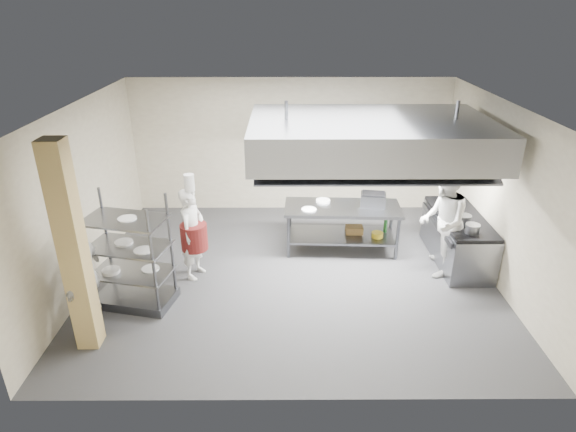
{
  "coord_description": "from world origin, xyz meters",
  "views": [
    {
      "loc": [
        -0.11,
        -7.46,
        4.5
      ],
      "look_at": [
        -0.07,
        0.2,
        1.04
      ],
      "focal_mm": 30.0,
      "sensor_mm": 36.0,
      "label": 1
    }
  ],
  "objects_px": {
    "island": "(341,228)",
    "pass_rack": "(129,252)",
    "chef_plating": "(84,277)",
    "chef_line": "(442,222)",
    "cooking_range": "(457,239)",
    "griddle": "(373,200)",
    "stockpot": "(464,220)",
    "chef_head": "(193,234)"
  },
  "relations": [
    {
      "from": "island",
      "to": "pass_rack",
      "type": "distance_m",
      "value": 3.98
    },
    {
      "from": "chef_plating",
      "to": "chef_line",
      "type": "bearing_deg",
      "value": 105.51
    },
    {
      "from": "pass_rack",
      "to": "cooking_range",
      "type": "distance_m",
      "value": 5.82
    },
    {
      "from": "griddle",
      "to": "stockpot",
      "type": "relative_size",
      "value": 1.86
    },
    {
      "from": "chef_head",
      "to": "griddle",
      "type": "xyz_separation_m",
      "value": [
        3.26,
        1.03,
        0.2
      ]
    },
    {
      "from": "chef_line",
      "to": "chef_plating",
      "type": "bearing_deg",
      "value": -59.4
    },
    {
      "from": "griddle",
      "to": "cooking_range",
      "type": "bearing_deg",
      "value": -7.61
    },
    {
      "from": "chef_head",
      "to": "pass_rack",
      "type": "bearing_deg",
      "value": 153.11
    },
    {
      "from": "cooking_range",
      "to": "chef_plating",
      "type": "xyz_separation_m",
      "value": [
        -6.08,
        -2.06,
        0.47
      ]
    },
    {
      "from": "chef_line",
      "to": "stockpot",
      "type": "height_order",
      "value": "chef_line"
    },
    {
      "from": "pass_rack",
      "to": "griddle",
      "type": "height_order",
      "value": "pass_rack"
    },
    {
      "from": "chef_head",
      "to": "stockpot",
      "type": "bearing_deg",
      "value": -69.4
    },
    {
      "from": "chef_plating",
      "to": "cooking_range",
      "type": "bearing_deg",
      "value": 108.05
    },
    {
      "from": "cooking_range",
      "to": "chef_line",
      "type": "xyz_separation_m",
      "value": [
        -0.48,
        -0.44,
        0.57
      ]
    },
    {
      "from": "cooking_range",
      "to": "chef_head",
      "type": "xyz_separation_m",
      "value": [
        -4.79,
        -0.55,
        0.4
      ]
    },
    {
      "from": "pass_rack",
      "to": "cooking_range",
      "type": "relative_size",
      "value": 0.91
    },
    {
      "from": "chef_head",
      "to": "chef_plating",
      "type": "height_order",
      "value": "chef_plating"
    },
    {
      "from": "pass_rack",
      "to": "chef_head",
      "type": "height_order",
      "value": "pass_rack"
    },
    {
      "from": "cooking_range",
      "to": "pass_rack",
      "type": "bearing_deg",
      "value": -166.23
    },
    {
      "from": "stockpot",
      "to": "chef_plating",
      "type": "bearing_deg",
      "value": -164.12
    },
    {
      "from": "island",
      "to": "chef_head",
      "type": "relative_size",
      "value": 1.33
    },
    {
      "from": "chef_head",
      "to": "griddle",
      "type": "distance_m",
      "value": 3.42
    },
    {
      "from": "chef_plating",
      "to": "stockpot",
      "type": "bearing_deg",
      "value": 105.22
    },
    {
      "from": "island",
      "to": "griddle",
      "type": "height_order",
      "value": "griddle"
    },
    {
      "from": "island",
      "to": "cooking_range",
      "type": "distance_m",
      "value": 2.16
    },
    {
      "from": "chef_head",
      "to": "stockpot",
      "type": "height_order",
      "value": "chef_head"
    },
    {
      "from": "chef_line",
      "to": "chef_plating",
      "type": "distance_m",
      "value": 5.83
    },
    {
      "from": "griddle",
      "to": "chef_line",
      "type": "bearing_deg",
      "value": -31.28
    },
    {
      "from": "chef_plating",
      "to": "pass_rack",
      "type": "bearing_deg",
      "value": 145.73
    },
    {
      "from": "pass_rack",
      "to": "griddle",
      "type": "distance_m",
      "value": 4.5
    },
    {
      "from": "griddle",
      "to": "chef_plating",
      "type": "bearing_deg",
      "value": -141.03
    },
    {
      "from": "chef_plating",
      "to": "stockpot",
      "type": "distance_m",
      "value": 6.24
    },
    {
      "from": "chef_line",
      "to": "pass_rack",
      "type": "bearing_deg",
      "value": -65.18
    },
    {
      "from": "cooking_range",
      "to": "island",
      "type": "bearing_deg",
      "value": 168.61
    },
    {
      "from": "island",
      "to": "cooking_range",
      "type": "relative_size",
      "value": 1.1
    },
    {
      "from": "griddle",
      "to": "pass_rack",
      "type": "bearing_deg",
      "value": -145.79
    },
    {
      "from": "pass_rack",
      "to": "chef_line",
      "type": "distance_m",
      "value": 5.23
    },
    {
      "from": "stockpot",
      "to": "griddle",
      "type": "bearing_deg",
      "value": 150.19
    },
    {
      "from": "pass_rack",
      "to": "stockpot",
      "type": "relative_size",
      "value": 7.27
    },
    {
      "from": "cooking_range",
      "to": "chef_head",
      "type": "relative_size",
      "value": 1.22
    },
    {
      "from": "island",
      "to": "griddle",
      "type": "xyz_separation_m",
      "value": [
        0.58,
        0.05,
        0.57
      ]
    },
    {
      "from": "island",
      "to": "griddle",
      "type": "bearing_deg",
      "value": 7.99
    }
  ]
}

